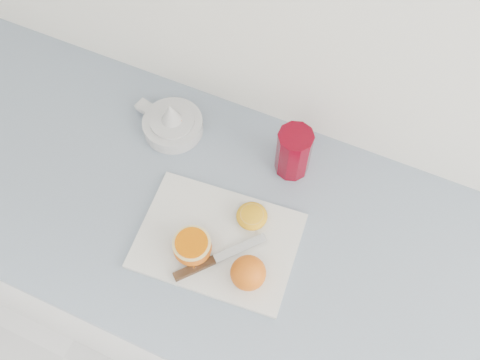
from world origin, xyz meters
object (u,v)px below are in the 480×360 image
at_px(counter, 236,285).
at_px(citrus_juicer, 172,123).
at_px(half_orange, 192,247).
at_px(red_tumbler, 293,153).
at_px(cutting_board, 218,241).

height_order(counter, citrus_juicer, citrus_juicer).
height_order(half_orange, red_tumbler, red_tumbler).
distance_m(citrus_juicer, red_tumbler, 0.30).
height_order(cutting_board, half_orange, half_orange).
bearing_deg(counter, red_tumbler, 71.22).
xyz_separation_m(cutting_board, half_orange, (-0.04, -0.05, 0.03)).
relative_size(counter, cutting_board, 7.28).
relative_size(counter, half_orange, 30.00).
relative_size(cutting_board, half_orange, 4.12).
bearing_deg(citrus_juicer, red_tumbler, 3.40).
xyz_separation_m(counter, red_tumbler, (0.06, 0.18, 0.50)).
xyz_separation_m(half_orange, citrus_juicer, (-0.19, 0.27, -0.01)).
bearing_deg(cutting_board, half_orange, -128.19).
xyz_separation_m(cutting_board, citrus_juicer, (-0.22, 0.22, 0.02)).
relative_size(counter, citrus_juicer, 13.43).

